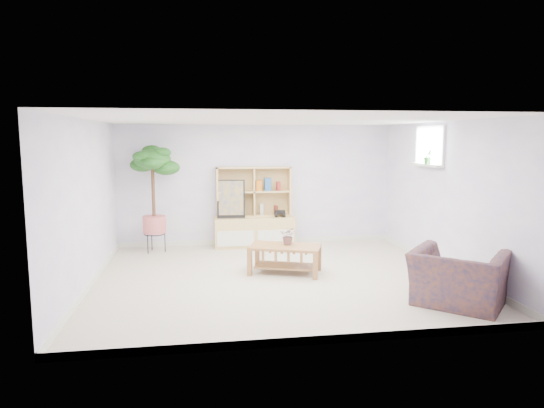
{
  "coord_description": "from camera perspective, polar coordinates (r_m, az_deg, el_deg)",
  "views": [
    {
      "loc": [
        -1.19,
        -7.16,
        2.12
      ],
      "look_at": [
        -0.06,
        0.14,
        1.13
      ],
      "focal_mm": 32.0,
      "sensor_mm": 36.0,
      "label": 1
    }
  ],
  "objects": [
    {
      "name": "toy_truck",
      "position": [
        9.57,
        0.94,
        -1.07
      ],
      "size": [
        0.3,
        0.22,
        0.15
      ],
      "primitive_type": null,
      "rotation": [
        0.0,
        0.0,
        -0.09
      ],
      "color": "black",
      "rests_on": "storage_unit"
    },
    {
      "name": "baseboard",
      "position": [
        7.55,
        0.6,
        -8.26
      ],
      "size": [
        5.5,
        5.0,
        0.1
      ],
      "primitive_type": null,
      "color": "white",
      "rests_on": "floor"
    },
    {
      "name": "armchair",
      "position": [
        6.67,
        21.06,
        -7.74
      ],
      "size": [
        1.46,
        1.45,
        0.82
      ],
      "primitive_type": "imported",
      "rotation": [
        0.0,
        0.0,
        2.4
      ],
      "color": "#12214E",
      "rests_on": "floor"
    },
    {
      "name": "window",
      "position": [
        8.69,
        18.11,
        6.49
      ],
      "size": [
        0.1,
        0.98,
        0.68
      ],
      "primitive_type": null,
      "color": "silver",
      "rests_on": "walls"
    },
    {
      "name": "storage_unit",
      "position": [
        9.56,
        -2.1,
        -0.35
      ],
      "size": [
        1.58,
        0.53,
        1.58
      ],
      "primitive_type": null,
      "color": "tan",
      "rests_on": "floor"
    },
    {
      "name": "floor_tree",
      "position": [
        9.29,
        -13.77,
        0.55
      ],
      "size": [
        0.83,
        0.83,
        2.01
      ],
      "primitive_type": null,
      "rotation": [
        0.0,
        0.0,
        -0.13
      ],
      "color": "#205820",
      "rests_on": "floor"
    },
    {
      "name": "poster",
      "position": [
        9.44,
        -4.84,
        0.59
      ],
      "size": [
        0.55,
        0.17,
        0.74
      ],
      "primitive_type": null,
      "rotation": [
        0.0,
        0.0,
        -0.08
      ],
      "color": "gold",
      "rests_on": "storage_unit"
    },
    {
      "name": "sill_plant",
      "position": [
        8.63,
        17.85,
        5.33
      ],
      "size": [
        0.17,
        0.15,
        0.25
      ],
      "primitive_type": "imported",
      "rotation": [
        0.0,
        0.0,
        0.32
      ],
      "color": "#205820",
      "rests_on": "window_sill"
    },
    {
      "name": "walls",
      "position": [
        7.32,
        0.62,
        0.43
      ],
      "size": [
        5.51,
        5.01,
        2.4
      ],
      "color": "silver",
      "rests_on": "floor"
    },
    {
      "name": "coffee_table",
      "position": [
        7.74,
        1.55,
        -6.52
      ],
      "size": [
        1.24,
        0.94,
        0.45
      ],
      "primitive_type": null,
      "rotation": [
        0.0,
        0.0,
        -0.35
      ],
      "color": "brown",
      "rests_on": "floor"
    },
    {
      "name": "ceiling",
      "position": [
        7.26,
        0.63,
        9.86
      ],
      "size": [
        5.5,
        5.0,
        0.01
      ],
      "primitive_type": "cube",
      "color": "white",
      "rests_on": "walls"
    },
    {
      "name": "table_plant",
      "position": [
        7.73,
        1.95,
        -3.75
      ],
      "size": [
        0.33,
        0.31,
        0.29
      ],
      "primitive_type": "imported",
      "rotation": [
        0.0,
        0.0,
        -0.42
      ],
      "color": "#226425",
      "rests_on": "coffee_table"
    },
    {
      "name": "floor",
      "position": [
        7.56,
        0.6,
        -8.62
      ],
      "size": [
        5.5,
        5.0,
        0.01
      ],
      "primitive_type": "cube",
      "color": "#BDB6A6",
      "rests_on": "ground"
    },
    {
      "name": "window_sill",
      "position": [
        8.68,
        17.66,
        4.39
      ],
      "size": [
        0.14,
        1.0,
        0.04
      ],
      "primitive_type": "cube",
      "color": "white",
      "rests_on": "walls"
    }
  ]
}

